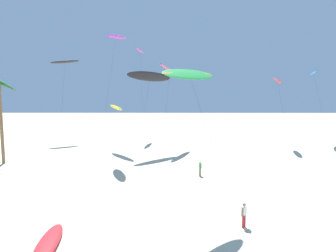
{
  "coord_description": "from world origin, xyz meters",
  "views": [
    {
      "loc": [
        3.55,
        -2.02,
        8.4
      ],
      "look_at": [
        3.39,
        22.14,
        5.92
      ],
      "focal_mm": 29.83,
      "sensor_mm": 36.0,
      "label": 1
    }
  ],
  "objects_px": {
    "flying_kite_10": "(65,62)",
    "flying_kite_11": "(313,73)",
    "person_foreground_walker": "(244,214)",
    "flying_kite_0": "(140,50)",
    "person_near_left": "(200,168)",
    "grounded_kite_1": "(48,243)",
    "flying_kite_9": "(278,81)",
    "flying_kite_2": "(170,70)",
    "flying_kite_6": "(189,74)",
    "flying_kite_8": "(150,76)",
    "flying_kite_7": "(116,37)",
    "palm_tree_3": "(0,95)",
    "flying_kite_3": "(116,107)"
  },
  "relations": [
    {
      "from": "flying_kite_3",
      "to": "person_near_left",
      "type": "bearing_deg",
      "value": -21.52
    },
    {
      "from": "person_foreground_walker",
      "to": "flying_kite_8",
      "type": "bearing_deg",
      "value": 107.67
    },
    {
      "from": "flying_kite_8",
      "to": "flying_kite_2",
      "type": "bearing_deg",
      "value": 48.94
    },
    {
      "from": "flying_kite_8",
      "to": "flying_kite_9",
      "type": "height_order",
      "value": "flying_kite_8"
    },
    {
      "from": "flying_kite_0",
      "to": "flying_kite_11",
      "type": "xyz_separation_m",
      "value": [
        31.92,
        -5.29,
        -4.91
      ]
    },
    {
      "from": "flying_kite_0",
      "to": "palm_tree_3",
      "type": "bearing_deg",
      "value": -125.05
    },
    {
      "from": "flying_kite_10",
      "to": "grounded_kite_1",
      "type": "height_order",
      "value": "flying_kite_10"
    },
    {
      "from": "flying_kite_11",
      "to": "flying_kite_0",
      "type": "bearing_deg",
      "value": 170.58
    },
    {
      "from": "flying_kite_8",
      "to": "person_foreground_walker",
      "type": "xyz_separation_m",
      "value": [
        7.78,
        -24.43,
        -10.59
      ]
    },
    {
      "from": "flying_kite_10",
      "to": "flying_kite_11",
      "type": "xyz_separation_m",
      "value": [
        45.73,
        -2.14,
        -2.31
      ]
    },
    {
      "from": "person_near_left",
      "to": "flying_kite_2",
      "type": "bearing_deg",
      "value": 101.33
    },
    {
      "from": "flying_kite_7",
      "to": "flying_kite_11",
      "type": "distance_m",
      "value": 35.62
    },
    {
      "from": "flying_kite_2",
      "to": "flying_kite_8",
      "type": "bearing_deg",
      "value": -131.06
    },
    {
      "from": "flying_kite_11",
      "to": "person_foreground_walker",
      "type": "distance_m",
      "value": 41.65
    },
    {
      "from": "flying_kite_6",
      "to": "flying_kite_7",
      "type": "bearing_deg",
      "value": 109.74
    },
    {
      "from": "flying_kite_8",
      "to": "flying_kite_9",
      "type": "relative_size",
      "value": 1.03
    },
    {
      "from": "flying_kite_0",
      "to": "flying_kite_10",
      "type": "bearing_deg",
      "value": -167.11
    },
    {
      "from": "flying_kite_11",
      "to": "person_foreground_walker",
      "type": "bearing_deg",
      "value": -121.99
    },
    {
      "from": "flying_kite_7",
      "to": "grounded_kite_1",
      "type": "relative_size",
      "value": 3.97
    },
    {
      "from": "person_near_left",
      "to": "grounded_kite_1",
      "type": "bearing_deg",
      "value": -125.45
    },
    {
      "from": "flying_kite_9",
      "to": "person_near_left",
      "type": "xyz_separation_m",
      "value": [
        -14.44,
        -17.16,
        -10.24
      ]
    },
    {
      "from": "flying_kite_7",
      "to": "flying_kite_9",
      "type": "height_order",
      "value": "flying_kite_7"
    },
    {
      "from": "flying_kite_11",
      "to": "grounded_kite_1",
      "type": "bearing_deg",
      "value": -132.18
    },
    {
      "from": "person_near_left",
      "to": "flying_kite_8",
      "type": "bearing_deg",
      "value": 116.31
    },
    {
      "from": "flying_kite_10",
      "to": "flying_kite_6",
      "type": "bearing_deg",
      "value": -58.64
    },
    {
      "from": "flying_kite_7",
      "to": "flying_kite_9",
      "type": "relative_size",
      "value": 1.63
    },
    {
      "from": "flying_kite_0",
      "to": "person_near_left",
      "type": "xyz_separation_m",
      "value": [
        9.21,
        -27.31,
        -16.79
      ]
    },
    {
      "from": "flying_kite_6",
      "to": "flying_kite_8",
      "type": "distance_m",
      "value": 23.47
    },
    {
      "from": "flying_kite_0",
      "to": "flying_kite_8",
      "type": "distance_m",
      "value": 16.25
    },
    {
      "from": "flying_kite_8",
      "to": "grounded_kite_1",
      "type": "relative_size",
      "value": 2.49
    },
    {
      "from": "flying_kite_11",
      "to": "flying_kite_2",
      "type": "bearing_deg",
      "value": -167.03
    },
    {
      "from": "flying_kite_3",
      "to": "flying_kite_8",
      "type": "height_order",
      "value": "flying_kite_8"
    },
    {
      "from": "flying_kite_6",
      "to": "flying_kite_7",
      "type": "height_order",
      "value": "flying_kite_7"
    },
    {
      "from": "flying_kite_8",
      "to": "flying_kite_11",
      "type": "relative_size",
      "value": 0.91
    },
    {
      "from": "palm_tree_3",
      "to": "grounded_kite_1",
      "type": "height_order",
      "value": "palm_tree_3"
    },
    {
      "from": "flying_kite_0",
      "to": "flying_kite_10",
      "type": "xyz_separation_m",
      "value": [
        -13.81,
        -3.16,
        -2.6
      ]
    },
    {
      "from": "flying_kite_9",
      "to": "person_near_left",
      "type": "bearing_deg",
      "value": -130.08
    },
    {
      "from": "palm_tree_3",
      "to": "flying_kite_8",
      "type": "xyz_separation_m",
      "value": [
        18.23,
        7.01,
        2.85
      ]
    },
    {
      "from": "flying_kite_0",
      "to": "flying_kite_9",
      "type": "relative_size",
      "value": 1.5
    },
    {
      "from": "flying_kite_10",
      "to": "person_foreground_walker",
      "type": "bearing_deg",
      "value": -55.67
    },
    {
      "from": "palm_tree_3",
      "to": "flying_kite_6",
      "type": "distance_m",
      "value": 27.66
    },
    {
      "from": "flying_kite_0",
      "to": "flying_kite_9",
      "type": "distance_m",
      "value": 26.56
    },
    {
      "from": "person_foreground_walker",
      "to": "flying_kite_6",
      "type": "bearing_deg",
      "value": 158.15
    },
    {
      "from": "flying_kite_3",
      "to": "flying_kite_8",
      "type": "bearing_deg",
      "value": 68.77
    },
    {
      "from": "flying_kite_7",
      "to": "person_foreground_walker",
      "type": "distance_m",
      "value": 37.54
    },
    {
      "from": "flying_kite_0",
      "to": "flying_kite_8",
      "type": "bearing_deg",
      "value": -78.52
    },
    {
      "from": "flying_kite_11",
      "to": "person_near_left",
      "type": "height_order",
      "value": "flying_kite_11"
    },
    {
      "from": "flying_kite_11",
      "to": "flying_kite_9",
      "type": "bearing_deg",
      "value": -149.6
    },
    {
      "from": "person_foreground_walker",
      "to": "flying_kite_11",
      "type": "bearing_deg",
      "value": 58.01
    },
    {
      "from": "flying_kite_2",
      "to": "flying_kite_6",
      "type": "relative_size",
      "value": 1.31
    }
  ]
}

